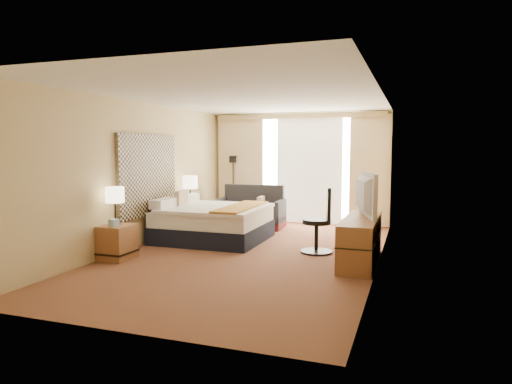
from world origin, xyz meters
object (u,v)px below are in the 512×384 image
(lamp_left, at_px, (115,196))
(media_dresser, at_px, (360,240))
(bed, at_px, (213,222))
(television, at_px, (360,194))
(lamp_right, at_px, (190,183))
(nightstand_right, at_px, (190,219))
(floor_lamp, at_px, (233,175))
(loveseat, at_px, (251,213))
(desk_chair, at_px, (320,224))
(nightstand_left, at_px, (117,242))

(lamp_left, bearing_deg, media_dresser, 15.91)
(bed, height_order, television, television)
(media_dresser, bearing_deg, lamp_right, 159.15)
(nightstand_right, xyz_separation_m, media_dresser, (3.70, -1.45, 0.07))
(floor_lamp, bearing_deg, media_dresser, -43.69)
(floor_lamp, bearing_deg, nightstand_right, -97.55)
(loveseat, relative_size, desk_chair, 1.37)
(floor_lamp, relative_size, lamp_right, 2.43)
(floor_lamp, relative_size, television, 1.33)
(loveseat, bearing_deg, lamp_right, -133.46)
(loveseat, bearing_deg, desk_chair, -48.56)
(desk_chair, distance_m, lamp_right, 3.11)
(television, bearing_deg, lamp_right, 55.99)
(bed, bearing_deg, lamp_left, -113.24)
(desk_chair, relative_size, lamp_left, 1.83)
(nightstand_left, xyz_separation_m, media_dresser, (3.70, 1.05, 0.07))
(floor_lamp, bearing_deg, television, -42.07)
(nightstand_left, relative_size, media_dresser, 0.31)
(nightstand_right, relative_size, bed, 0.28)
(nightstand_right, distance_m, bed, 1.01)
(media_dresser, xyz_separation_m, loveseat, (-2.70, 2.49, -0.04))
(media_dresser, xyz_separation_m, bed, (-2.89, 0.85, -0.00))
(floor_lamp, distance_m, lamp_left, 4.37)
(media_dresser, bearing_deg, nightstand_left, -164.16)
(nightstand_right, bearing_deg, loveseat, 46.22)
(lamp_left, relative_size, lamp_right, 0.94)
(bed, relative_size, lamp_right, 2.98)
(loveseat, height_order, lamp_left, lamp_left)
(nightstand_right, bearing_deg, lamp_right, -49.45)
(bed, distance_m, lamp_right, 1.17)
(desk_chair, bearing_deg, nightstand_left, -166.45)
(media_dresser, relative_size, lamp_left, 2.94)
(desk_chair, bearing_deg, bed, 156.50)
(bed, bearing_deg, nightstand_left, -113.08)
(loveseat, relative_size, lamp_left, 2.51)
(bed, bearing_deg, nightstand_right, 143.46)
(nightstand_left, xyz_separation_m, nightstand_right, (0.00, 2.50, 0.00))
(nightstand_left, distance_m, bed, 2.07)
(nightstand_right, distance_m, television, 3.93)
(nightstand_right, xyz_separation_m, television, (3.65, -1.22, 0.77))
(nightstand_right, height_order, television, television)
(lamp_left, bearing_deg, bed, 66.76)
(nightstand_left, xyz_separation_m, television, (3.65, 1.28, 0.77))
(floor_lamp, bearing_deg, nightstand_left, -93.23)
(lamp_right, relative_size, television, 0.55)
(lamp_left, bearing_deg, floor_lamp, 86.65)
(media_dresser, bearing_deg, nightstand_right, 158.60)
(lamp_left, distance_m, lamp_right, 2.45)
(bed, relative_size, floor_lamp, 1.23)
(desk_chair, bearing_deg, television, -33.15)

